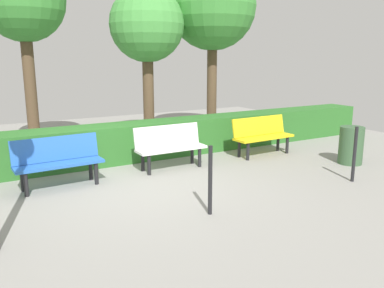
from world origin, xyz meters
The scene contains 11 objects.
ground_plane centered at (0.00, 0.00, 0.00)m, with size 16.48×16.48×0.00m, color gray.
bench_yellow centered at (-3.34, -0.74, 0.48)m, with size 1.50×0.52×0.86m.
bench_white centered at (-1.02, -0.78, 0.48)m, with size 1.42×0.46×0.86m.
bench_blue centered at (1.16, -0.70, 0.48)m, with size 1.48×0.52×0.86m.
hedge_row centered at (-1.05, -1.82, 0.40)m, with size 12.48×0.79×0.79m, color #2D6B28.
tree_near centered at (-3.51, -3.14, 3.47)m, with size 2.31×2.31×4.66m.
tree_mid centered at (-1.61, -3.13, 2.92)m, with size 1.82×1.82×3.88m.
tree_far centered at (1.08, -3.79, 3.38)m, with size 1.86×1.86×4.37m.
railing_post_near centered at (-3.47, 1.63, 0.50)m, with size 0.06×0.06×1.00m, color black.
railing_post_mid centered at (-0.43, 1.63, 0.50)m, with size 0.06×0.06×1.00m, color black.
trash_bin centered at (-4.45, 0.79, 0.39)m, with size 0.49×0.49×0.78m, color #385938.
Camera 1 is at (2.43, 6.10, 2.19)m, focal length 37.00 mm.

